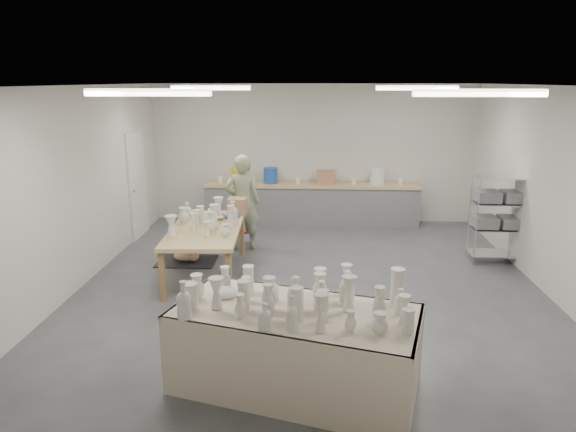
# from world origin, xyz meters

# --- Properties ---
(room) EXTENTS (8.00, 8.02, 3.00)m
(room) POSITION_xyz_m (-0.11, 0.08, 2.06)
(room) COLOR #424449
(room) RESTS_ON ground
(back_counter) EXTENTS (4.60, 0.60, 1.24)m
(back_counter) POSITION_xyz_m (-0.01, 3.68, 0.49)
(back_counter) COLOR tan
(back_counter) RESTS_ON ground
(wire_shelf) EXTENTS (0.88, 0.48, 1.80)m
(wire_shelf) POSITION_xyz_m (3.20, 1.40, 0.92)
(wire_shelf) COLOR silver
(wire_shelf) RESTS_ON ground
(drying_table) EXTENTS (2.65, 1.80, 1.23)m
(drying_table) POSITION_xyz_m (-0.12, -2.55, 0.46)
(drying_table) COLOR olive
(drying_table) RESTS_ON ground
(work_table) EXTENTS (1.19, 2.22, 1.19)m
(work_table) POSITION_xyz_m (-1.62, 0.58, 0.83)
(work_table) COLOR tan
(work_table) RESTS_ON ground
(rug) EXTENTS (1.00, 0.70, 0.02)m
(rug) POSITION_xyz_m (-2.16, 1.11, 0.01)
(rug) COLOR black
(rug) RESTS_ON ground
(cat) EXTENTS (0.51, 0.40, 0.19)m
(cat) POSITION_xyz_m (-2.14, 1.09, 0.12)
(cat) COLOR white
(cat) RESTS_ON rug
(potter) EXTENTS (0.71, 0.53, 1.78)m
(potter) POSITION_xyz_m (-1.27, 1.87, 0.89)
(potter) COLOR #94A07B
(potter) RESTS_ON ground
(red_stool) EXTENTS (0.38, 0.38, 0.29)m
(red_stool) POSITION_xyz_m (-1.27, 2.14, 0.25)
(red_stool) COLOR #AE2318
(red_stool) RESTS_ON ground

